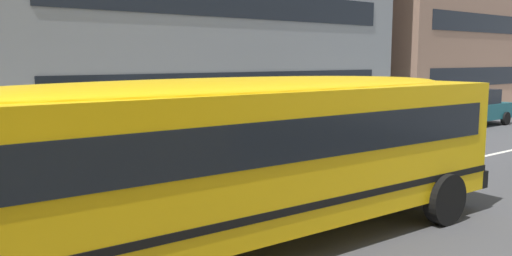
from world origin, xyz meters
TOP-DOWN VIEW (x-y plane):
  - ground_plane at (0.00, 0.00)m, footprint 400.00×400.00m
  - sidewalk_far at (0.00, 7.04)m, footprint 120.00×3.00m
  - lane_centreline at (0.00, 0.00)m, footprint 110.00×0.16m
  - school_bus at (0.87, -1.67)m, footprint 12.20×3.10m
  - parked_car_grey_beside_sign at (9.93, 4.53)m, footprint 3.98×2.03m
  - parked_car_teal_mid_block at (18.52, 4.19)m, footprint 3.92×1.92m
  - apartment_block_far_right at (27.84, 14.74)m, footprint 14.87×12.45m

SIDE VIEW (x-z plane):
  - ground_plane at x=0.00m, z-range 0.00..0.00m
  - lane_centreline at x=0.00m, z-range 0.00..0.01m
  - sidewalk_far at x=0.00m, z-range 0.00..0.01m
  - parked_car_grey_beside_sign at x=9.93m, z-range 0.02..1.66m
  - parked_car_teal_mid_block at x=18.52m, z-range 0.02..1.66m
  - school_bus at x=0.87m, z-range 0.26..2.97m
  - apartment_block_far_right at x=27.84m, z-range 0.00..13.30m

